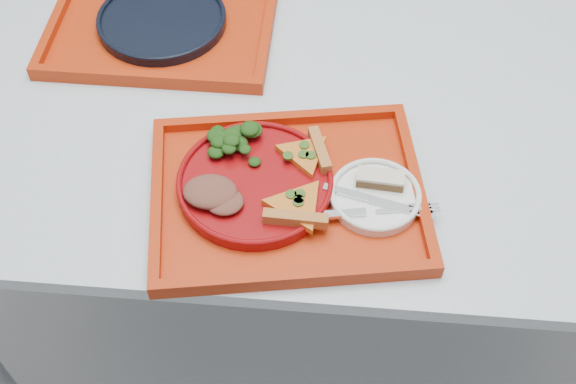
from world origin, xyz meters
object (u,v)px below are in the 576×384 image
object	(u,v)px
dinner_plate	(255,184)
dessert_bar	(380,179)
tray_main	(287,196)
navy_plate	(162,21)
tray_far	(163,27)

from	to	relation	value
dinner_plate	dessert_bar	distance (m)	0.21
tray_main	navy_plate	world-z (taller)	navy_plate
dinner_plate	dessert_bar	xyz separation A→B (m)	(0.21, 0.02, 0.02)
tray_far	dessert_bar	world-z (taller)	dessert_bar
tray_main	dessert_bar	bearing A→B (deg)	-0.14
dinner_plate	dessert_bar	world-z (taller)	dessert_bar
tray_far	dessert_bar	distance (m)	0.59
tray_main	dinner_plate	bearing A→B (deg)	160.00
navy_plate	dessert_bar	distance (m)	0.59
dessert_bar	navy_plate	bearing A→B (deg)	142.80
tray_far	dinner_plate	size ratio (longest dim) A/B	1.73
dessert_bar	dinner_plate	bearing A→B (deg)	-171.57
navy_plate	tray_far	bearing A→B (deg)	0.00
dinner_plate	navy_plate	distance (m)	0.47
navy_plate	dinner_plate	bearing A→B (deg)	-59.76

